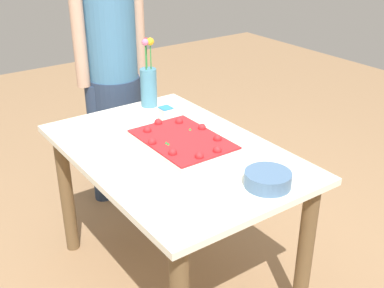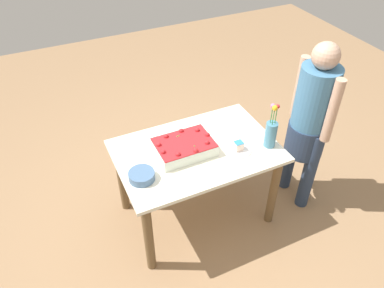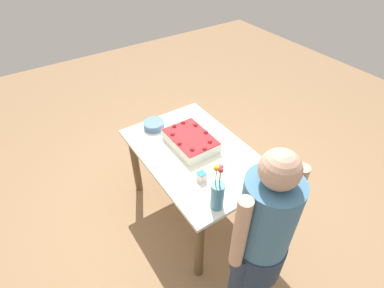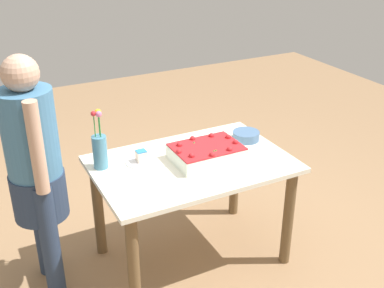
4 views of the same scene
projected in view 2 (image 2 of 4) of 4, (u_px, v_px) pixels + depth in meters
ground_plane at (196, 213)px, 3.30m from camera, size 8.00×8.00×0.00m
dining_table at (196, 162)px, 2.92m from camera, size 1.22×0.81×0.73m
sheet_cake at (184, 147)px, 2.78m from camera, size 0.43×0.30×0.12m
serving_plate_with_slice at (238, 148)px, 2.81m from camera, size 0.20×0.20×0.08m
cake_knife at (240, 128)px, 3.04m from camera, size 0.24×0.05×0.00m
flower_vase at (271, 132)px, 2.79m from camera, size 0.09×0.09×0.38m
fruit_bowl at (142, 176)px, 2.57m from camera, size 0.18×0.18×0.06m
person_standing at (310, 119)px, 2.93m from camera, size 0.31×0.45×1.49m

